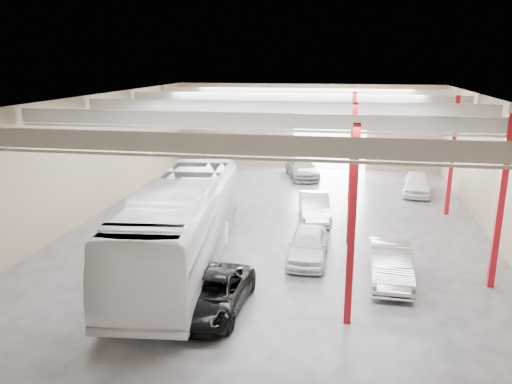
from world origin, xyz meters
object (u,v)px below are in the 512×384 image
(car_row_a, at_px, (308,245))
(car_right_far, at_px, (417,183))
(black_sedan, at_px, (213,294))
(car_right_near, at_px, (390,264))
(car_row_b, at_px, (314,207))
(coach_bus, at_px, (182,223))
(car_row_c, at_px, (302,168))

(car_row_a, height_order, car_right_far, car_right_far)
(black_sedan, relative_size, car_row_a, 1.13)
(car_right_near, relative_size, car_right_far, 1.04)
(car_row_a, relative_size, car_row_b, 0.94)
(car_right_far, bearing_deg, coach_bus, -121.84)
(car_row_b, bearing_deg, car_row_a, -97.36)
(car_row_b, relative_size, car_row_c, 0.89)
(car_row_c, relative_size, car_right_far, 1.16)
(car_row_b, bearing_deg, car_row_c, 90.59)
(coach_bus, height_order, black_sedan, coach_bus)
(car_row_a, bearing_deg, car_row_b, 91.54)
(coach_bus, height_order, car_row_a, coach_bus)
(car_row_a, bearing_deg, black_sedan, -118.49)
(coach_bus, bearing_deg, car_row_a, 9.61)
(black_sedan, distance_m, car_row_a, 6.24)
(car_row_b, bearing_deg, car_right_near, -73.18)
(black_sedan, relative_size, car_right_far, 1.10)
(black_sedan, xyz_separation_m, car_row_b, (2.84, 11.55, 0.08))
(coach_bus, distance_m, car_right_far, 18.77)
(coach_bus, bearing_deg, black_sedan, -64.14)
(car_row_c, xyz_separation_m, car_right_near, (5.42, -18.21, 0.01))
(car_row_a, height_order, car_right_near, car_right_near)
(black_sedan, bearing_deg, car_row_b, 78.78)
(car_row_c, bearing_deg, car_row_a, -99.76)
(car_row_b, relative_size, car_right_far, 1.04)
(black_sedan, distance_m, car_right_far, 20.70)
(coach_bus, xyz_separation_m, car_row_c, (3.58, 18.12, -1.19))
(coach_bus, relative_size, car_right_far, 3.15)
(car_row_c, bearing_deg, car_row_b, -96.87)
(car_right_near, bearing_deg, coach_bus, 179.58)
(car_right_far, bearing_deg, car_row_c, 163.69)
(car_row_c, distance_m, car_right_far, 8.97)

